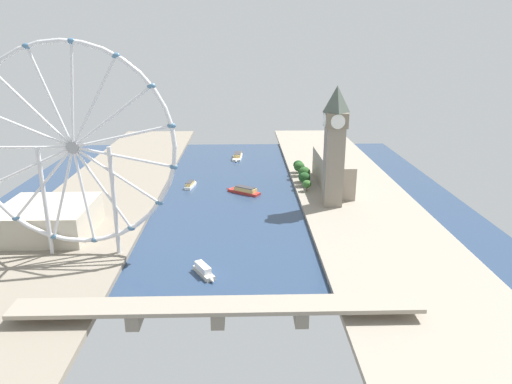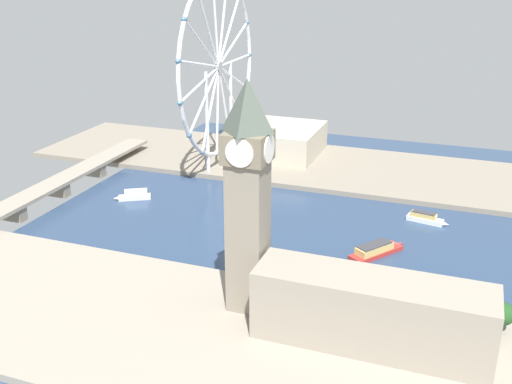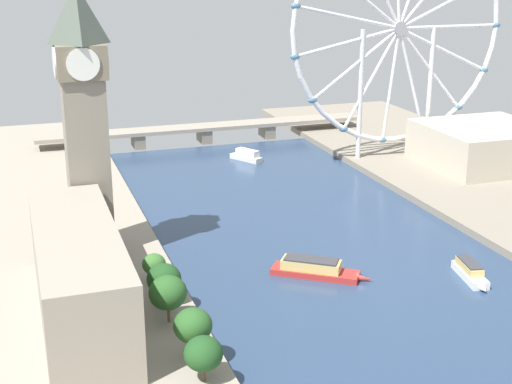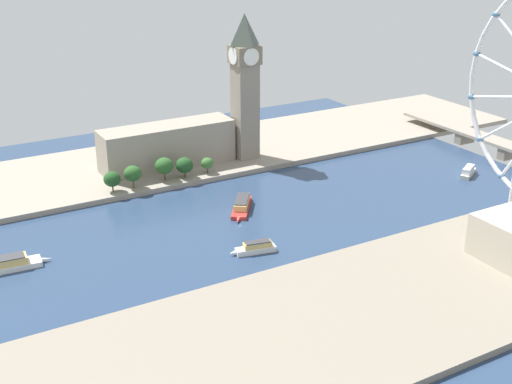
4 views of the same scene
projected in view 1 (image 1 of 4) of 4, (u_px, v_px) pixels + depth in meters
The scene contains 13 objects.
ground_plane at pixel (230, 190), 399.05m from camera, with size 372.34×372.34×0.00m, color navy.
riverbank_left at pixel (347, 188), 401.28m from camera, with size 90.00×520.00×3.00m, color gray.
riverbank_right at pixel (110, 190), 395.89m from camera, with size 90.00×520.00×3.00m, color gray.
clock_tower at pixel (335, 145), 341.22m from camera, with size 16.69×16.69×88.97m.
parliament_block at pixel (332, 171), 398.27m from camera, with size 22.00×81.82×25.72m, color gray.
tree_row_embankment at pixel (302, 172), 414.94m from camera, with size 12.31×66.75×13.65m.
ferris_wheel at pixel (73, 148), 255.36m from camera, with size 114.78×3.20×120.33m.
riverside_hall at pixel (48, 219), 300.27m from camera, with size 55.88×53.84×19.18m, color #BCB29E.
river_bridge at pixel (218, 308), 210.23m from camera, with size 184.34×14.76×9.39m.
tour_boat_0 at pixel (244, 190), 390.74m from camera, with size 30.18×23.32×5.87m.
tour_boat_1 at pixel (190, 185), 407.00m from camera, with size 8.99×22.36×5.50m.
tour_boat_2 at pixel (237, 156), 506.40m from camera, with size 10.90×34.77×6.03m.
tour_boat_3 at pixel (204, 271), 254.34m from camera, with size 13.92×20.35×5.84m.
Camera 1 is at (-11.99, 380.42, 122.01)m, focal length 32.79 mm.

